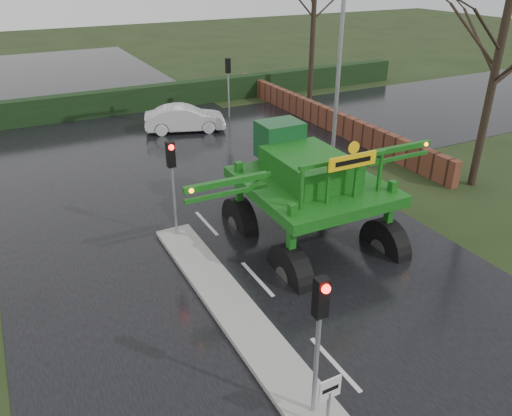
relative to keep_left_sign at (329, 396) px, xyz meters
name	(u,v)px	position (x,y,z in m)	size (l,w,h in m)	color
ground	(335,364)	(1.30, 1.50, -1.06)	(140.00, 140.00, 0.00)	black
road_main	(187,202)	(1.30, 11.50, -1.05)	(14.00, 80.00, 0.02)	black
road_cross	(144,155)	(1.30, 17.50, -1.05)	(80.00, 12.00, 0.02)	black
median_island	(232,308)	(0.00, 4.50, -0.97)	(1.20, 10.00, 0.16)	gray
hedge_row	(106,103)	(1.30, 25.50, -0.31)	(44.00, 0.90, 1.50)	black
brick_wall	(321,116)	(11.80, 17.50, -0.46)	(0.40, 20.00, 1.20)	#592D1E
keep_left_sign	(329,396)	(0.00, 0.00, 0.00)	(0.50, 0.07, 1.35)	gray
traffic_signal_near	(320,320)	(0.00, 0.49, 1.53)	(0.26, 0.33, 3.52)	gray
traffic_signal_mid	(172,169)	(0.00, 8.99, 1.53)	(0.26, 0.33, 3.52)	gray
traffic_signal_far	(228,74)	(7.80, 21.51, 1.53)	(0.26, 0.33, 3.52)	gray
street_light_right	(336,27)	(9.49, 13.50, 4.93)	(3.85, 0.30, 10.00)	gray
tree_right_near	(497,61)	(12.80, 7.50, 4.14)	(5.60, 5.60, 9.64)	black
crop_sprayer	(288,202)	(2.29, 5.45, 1.37)	(9.18, 5.79, 5.13)	black
white_sedan	(186,131)	(4.47, 20.13, -1.06)	(1.53, 4.39, 1.45)	silver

